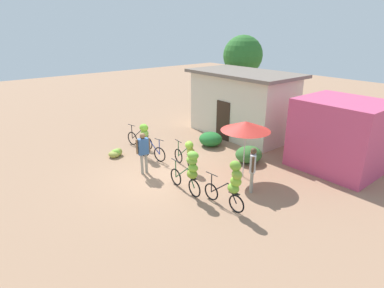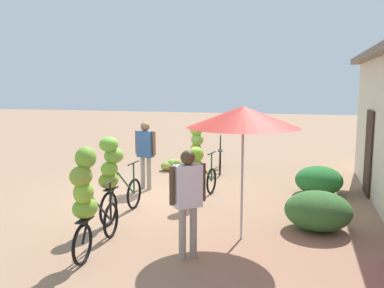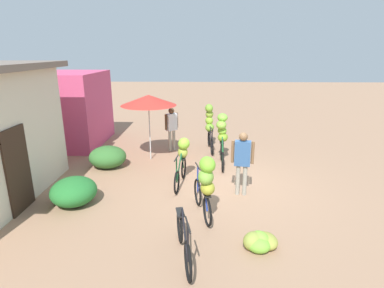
{
  "view_description": "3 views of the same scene",
  "coord_description": "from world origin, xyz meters",
  "px_view_note": "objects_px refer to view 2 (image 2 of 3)",
  "views": [
    {
      "loc": [
        9.5,
        -6.2,
        5.48
      ],
      "look_at": [
        0.05,
        1.53,
        0.95
      ],
      "focal_mm": 29.55,
      "sensor_mm": 36.0,
      "label": 1
    },
    {
      "loc": [
        8.63,
        3.31,
        2.55
      ],
      "look_at": [
        -0.24,
        0.85,
        1.23
      ],
      "focal_mm": 37.62,
      "sensor_mm": 36.0,
      "label": 2
    },
    {
      "loc": [
        -8.01,
        0.62,
        3.64
      ],
      "look_at": [
        -0.28,
        0.86,
        1.3
      ],
      "focal_mm": 28.95,
      "sensor_mm": 36.0,
      "label": 3
    }
  ],
  "objects_px": {
    "bicycle_rightmost": "(87,196)",
    "person_vendor": "(188,193)",
    "market_umbrella": "(243,117)",
    "bicycle_leftmost": "(220,159)",
    "bicycle_by_shop": "(113,171)",
    "banana_pile_on_ground": "(172,165)",
    "bicycle_center_loaded": "(199,169)",
    "person_bystander": "(145,148)",
    "bicycle_near_pile": "(196,146)"
  },
  "relations": [
    {
      "from": "banana_pile_on_ground",
      "to": "bicycle_by_shop",
      "type": "bearing_deg",
      "value": 5.1
    },
    {
      "from": "bicycle_near_pile",
      "to": "banana_pile_on_ground",
      "type": "xyz_separation_m",
      "value": [
        -0.99,
        -1.02,
        -0.77
      ]
    },
    {
      "from": "bicycle_rightmost",
      "to": "person_vendor",
      "type": "height_order",
      "value": "bicycle_rightmost"
    },
    {
      "from": "bicycle_near_pile",
      "to": "banana_pile_on_ground",
      "type": "distance_m",
      "value": 1.62
    },
    {
      "from": "person_bystander",
      "to": "banana_pile_on_ground",
      "type": "bearing_deg",
      "value": -178.22
    },
    {
      "from": "market_umbrella",
      "to": "bicycle_leftmost",
      "type": "relative_size",
      "value": 1.3
    },
    {
      "from": "bicycle_by_shop",
      "to": "bicycle_rightmost",
      "type": "distance_m",
      "value": 1.64
    },
    {
      "from": "market_umbrella",
      "to": "bicycle_by_shop",
      "type": "distance_m",
      "value": 2.68
    },
    {
      "from": "bicycle_rightmost",
      "to": "person_bystander",
      "type": "height_order",
      "value": "bicycle_rightmost"
    },
    {
      "from": "bicycle_leftmost",
      "to": "person_bystander",
      "type": "height_order",
      "value": "person_bystander"
    },
    {
      "from": "market_umbrella",
      "to": "bicycle_leftmost",
      "type": "distance_m",
      "value": 5.8
    },
    {
      "from": "bicycle_rightmost",
      "to": "banana_pile_on_ground",
      "type": "distance_m",
      "value": 6.52
    },
    {
      "from": "bicycle_near_pile",
      "to": "market_umbrella",
      "type": "bearing_deg",
      "value": 24.68
    },
    {
      "from": "bicycle_rightmost",
      "to": "banana_pile_on_ground",
      "type": "xyz_separation_m",
      "value": [
        -6.41,
        -0.81,
        -0.81
      ]
    },
    {
      "from": "person_vendor",
      "to": "person_bystander",
      "type": "distance_m",
      "value": 4.25
    },
    {
      "from": "bicycle_leftmost",
      "to": "banana_pile_on_ground",
      "type": "bearing_deg",
      "value": -77.36
    },
    {
      "from": "bicycle_near_pile",
      "to": "bicycle_by_shop",
      "type": "bearing_deg",
      "value": -8.83
    },
    {
      "from": "bicycle_leftmost",
      "to": "person_vendor",
      "type": "distance_m",
      "value": 6.41
    },
    {
      "from": "banana_pile_on_ground",
      "to": "person_vendor",
      "type": "height_order",
      "value": "person_vendor"
    },
    {
      "from": "bicycle_by_shop",
      "to": "person_bystander",
      "type": "relative_size",
      "value": 1.03
    },
    {
      "from": "bicycle_by_shop",
      "to": "person_vendor",
      "type": "relative_size",
      "value": 1.06
    },
    {
      "from": "market_umbrella",
      "to": "banana_pile_on_ground",
      "type": "xyz_separation_m",
      "value": [
        -5.03,
        -2.88,
        -1.91
      ]
    },
    {
      "from": "bicycle_near_pile",
      "to": "bicycle_center_loaded",
      "type": "bearing_deg",
      "value": 16.35
    },
    {
      "from": "bicycle_leftmost",
      "to": "bicycle_near_pile",
      "type": "xyz_separation_m",
      "value": [
        1.31,
        -0.4,
        0.56
      ]
    },
    {
      "from": "bicycle_leftmost",
      "to": "bicycle_center_loaded",
      "type": "height_order",
      "value": "bicycle_center_loaded"
    },
    {
      "from": "bicycle_rightmost",
      "to": "bicycle_center_loaded",
      "type": "bearing_deg",
      "value": 165.48
    },
    {
      "from": "bicycle_by_shop",
      "to": "bicycle_rightmost",
      "type": "height_order",
      "value": "bicycle_rightmost"
    },
    {
      "from": "bicycle_center_loaded",
      "to": "bicycle_by_shop",
      "type": "distance_m",
      "value": 2.09
    },
    {
      "from": "bicycle_leftmost",
      "to": "bicycle_rightmost",
      "type": "distance_m",
      "value": 6.79
    },
    {
      "from": "bicycle_center_loaded",
      "to": "banana_pile_on_ground",
      "type": "bearing_deg",
      "value": -152.23
    },
    {
      "from": "person_vendor",
      "to": "bicycle_center_loaded",
      "type": "bearing_deg",
      "value": -168.74
    },
    {
      "from": "bicycle_center_loaded",
      "to": "bicycle_rightmost",
      "type": "height_order",
      "value": "bicycle_rightmost"
    },
    {
      "from": "bicycle_near_pile",
      "to": "bicycle_rightmost",
      "type": "relative_size",
      "value": 0.93
    },
    {
      "from": "bicycle_near_pile",
      "to": "bicycle_center_loaded",
      "type": "xyz_separation_m",
      "value": [
        2.15,
        0.63,
        -0.17
      ]
    },
    {
      "from": "market_umbrella",
      "to": "bicycle_center_loaded",
      "type": "relative_size",
      "value": 1.33
    },
    {
      "from": "market_umbrella",
      "to": "bicycle_rightmost",
      "type": "xyz_separation_m",
      "value": [
        1.38,
        -2.07,
        -1.09
      ]
    },
    {
      "from": "bicycle_center_loaded",
      "to": "bicycle_by_shop",
      "type": "height_order",
      "value": "bicycle_by_shop"
    },
    {
      "from": "person_vendor",
      "to": "bicycle_leftmost",
      "type": "bearing_deg",
      "value": -172.81
    },
    {
      "from": "bicycle_near_pile",
      "to": "bicycle_leftmost",
      "type": "bearing_deg",
      "value": 162.97
    },
    {
      "from": "bicycle_by_shop",
      "to": "banana_pile_on_ground",
      "type": "relative_size",
      "value": 2.11
    },
    {
      "from": "bicycle_center_loaded",
      "to": "person_vendor",
      "type": "height_order",
      "value": "person_vendor"
    },
    {
      "from": "bicycle_by_shop",
      "to": "person_bystander",
      "type": "distance_m",
      "value": 2.51
    },
    {
      "from": "bicycle_rightmost",
      "to": "banana_pile_on_ground",
      "type": "height_order",
      "value": "bicycle_rightmost"
    },
    {
      "from": "bicycle_center_loaded",
      "to": "banana_pile_on_ground",
      "type": "height_order",
      "value": "bicycle_center_loaded"
    },
    {
      "from": "bicycle_center_loaded",
      "to": "person_bystander",
      "type": "relative_size",
      "value": 1.0
    },
    {
      "from": "market_umbrella",
      "to": "bicycle_rightmost",
      "type": "bearing_deg",
      "value": -56.26
    },
    {
      "from": "bicycle_by_shop",
      "to": "banana_pile_on_ground",
      "type": "bearing_deg",
      "value": -174.9
    },
    {
      "from": "banana_pile_on_ground",
      "to": "person_bystander",
      "type": "bearing_deg",
      "value": 1.78
    },
    {
      "from": "person_bystander",
      "to": "market_umbrella",
      "type": "bearing_deg",
      "value": 46.2
    },
    {
      "from": "bicycle_leftmost",
      "to": "banana_pile_on_ground",
      "type": "relative_size",
      "value": 2.09
    }
  ]
}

